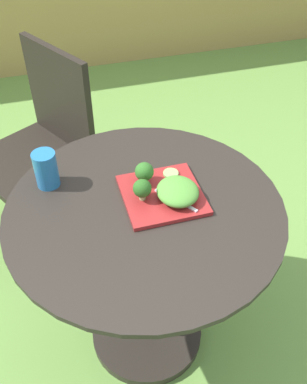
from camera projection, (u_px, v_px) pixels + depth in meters
name	position (u px, v px, depth m)	size (l,w,h in m)	color
ground_plane	(147.00, 334.00, 1.83)	(12.00, 12.00, 0.00)	#669342
patio_table	(146.00, 265.00, 1.53)	(0.85, 0.85, 0.73)	#28231E
patio_chair	(44.00, 136.00, 1.96)	(0.60, 0.60, 0.90)	black
salad_plate	(162.00, 195.00, 1.37)	(0.24, 0.24, 0.01)	maroon
drinking_glass	(46.00, 171.00, 1.38)	(0.07, 0.07, 0.12)	#236BA8
fork	(172.00, 197.00, 1.34)	(0.10, 0.14, 0.00)	silver
lettuce_mound	(177.00, 191.00, 1.33)	(0.13, 0.14, 0.05)	#519338
broccoli_floret_0	(143.00, 188.00, 1.32)	(0.06, 0.06, 0.07)	#99B770
broccoli_floret_1	(144.00, 172.00, 1.37)	(0.06, 0.06, 0.07)	#99B770
cucumber_slice_0	(171.00, 173.00, 1.43)	(0.05, 0.05, 0.01)	#8EB766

